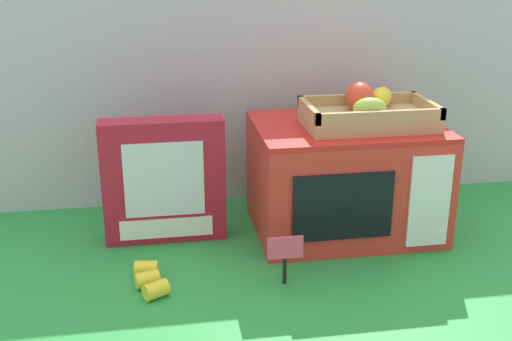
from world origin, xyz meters
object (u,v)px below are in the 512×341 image
Objects in this scene: price_sign at (285,253)px; cookie_set_box at (164,181)px; loose_toy_banana at (150,279)px; food_groups_crate at (368,113)px; toy_microwave at (345,178)px.

cookie_set_box is at bearing 132.28° from price_sign.
cookie_set_box is 0.25m from loose_toy_banana.
price_sign is (-0.22, -0.21, -0.21)m from food_groups_crate.
toy_microwave is at bearing 24.19° from loose_toy_banana.
food_groups_crate is at bearing -4.25° from cookie_set_box.
price_sign is at bearing -47.72° from cookie_set_box.
loose_toy_banana is (-0.48, -0.18, -0.26)m from food_groups_crate.
price_sign is at bearing -6.61° from loose_toy_banana.
cookie_set_box is 0.33m from price_sign.
food_groups_crate is 1.01× the size of cookie_set_box.
food_groups_crate is at bearing -27.75° from toy_microwave.
cookie_set_box is at bearing 79.60° from loose_toy_banana.
loose_toy_banana is at bearing 173.39° from price_sign.
food_groups_crate is at bearing 20.37° from loose_toy_banana.
toy_microwave is at bearing -1.79° from cookie_set_box.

